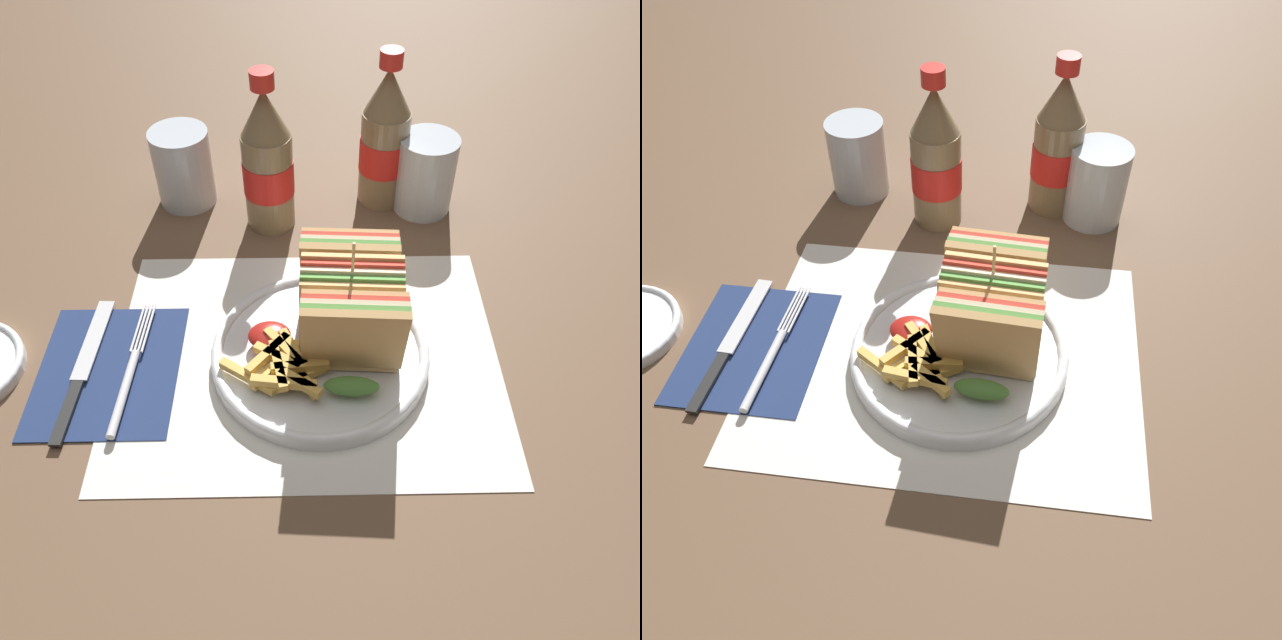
% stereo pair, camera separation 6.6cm
% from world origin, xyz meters
% --- Properties ---
extents(ground_plane, '(4.00, 4.00, 0.00)m').
position_xyz_m(ground_plane, '(0.00, 0.00, 0.00)').
color(ground_plane, brown).
extents(placemat, '(0.41, 0.33, 0.00)m').
position_xyz_m(placemat, '(0.01, -0.03, 0.00)').
color(placemat, silver).
rests_on(placemat, ground_plane).
extents(plate_main, '(0.23, 0.23, 0.02)m').
position_xyz_m(plate_main, '(0.02, -0.03, 0.01)').
color(plate_main, white).
rests_on(plate_main, ground_plane).
extents(club_sandwich, '(0.11, 0.18, 0.14)m').
position_xyz_m(club_sandwich, '(0.05, -0.01, 0.07)').
color(club_sandwich, tan).
rests_on(club_sandwich, plate_main).
extents(fries_pile, '(0.11, 0.09, 0.02)m').
position_xyz_m(fries_pile, '(-0.02, -0.06, 0.03)').
color(fries_pile, gold).
rests_on(fries_pile, plate_main).
extents(ketchup_blob, '(0.05, 0.04, 0.02)m').
position_xyz_m(ketchup_blob, '(-0.03, -0.02, 0.03)').
color(ketchup_blob, maroon).
rests_on(ketchup_blob, plate_main).
extents(napkin, '(0.15, 0.18, 0.00)m').
position_xyz_m(napkin, '(-0.20, -0.04, 0.00)').
color(napkin, navy).
rests_on(napkin, ground_plane).
extents(fork, '(0.02, 0.18, 0.01)m').
position_xyz_m(fork, '(-0.18, -0.06, 0.01)').
color(fork, silver).
rests_on(fork, napkin).
extents(knife, '(0.02, 0.19, 0.00)m').
position_xyz_m(knife, '(-0.23, -0.04, 0.01)').
color(knife, black).
rests_on(knife, napkin).
extents(coke_bottle_near, '(0.06, 0.06, 0.21)m').
position_xyz_m(coke_bottle_near, '(-0.04, 0.21, 0.09)').
color(coke_bottle_near, '#7A6647').
rests_on(coke_bottle_near, ground_plane).
extents(coke_bottle_far, '(0.06, 0.06, 0.21)m').
position_xyz_m(coke_bottle_far, '(0.11, 0.26, 0.09)').
color(coke_bottle_far, '#7A6647').
rests_on(coke_bottle_far, ground_plane).
extents(glass_near, '(0.08, 0.08, 0.10)m').
position_xyz_m(glass_near, '(0.16, 0.24, 0.05)').
color(glass_near, silver).
rests_on(glass_near, ground_plane).
extents(glass_far, '(0.08, 0.08, 0.10)m').
position_xyz_m(glass_far, '(-0.16, 0.26, 0.05)').
color(glass_far, silver).
rests_on(glass_far, ground_plane).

